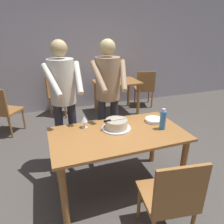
{
  "coord_description": "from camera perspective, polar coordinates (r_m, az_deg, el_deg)",
  "views": [
    {
      "loc": [
        -0.74,
        -1.88,
        1.83
      ],
      "look_at": [
        0.02,
        0.26,
        0.9
      ],
      "focal_mm": 32.7,
      "sensor_mm": 36.0,
      "label": 1
    }
  ],
  "objects": [
    {
      "name": "ground_plane",
      "position": [
        2.72,
        1.56,
        -19.95
      ],
      "size": [
        14.0,
        14.0,
        0.0
      ],
      "primitive_type": "plane",
      "color": "#4C4742"
    },
    {
      "name": "back_wall",
      "position": [
        4.98,
        -11.32,
        16.28
      ],
      "size": [
        10.0,
        0.12,
        2.7
      ],
      "primitive_type": "cube",
      "color": "#ADA8B2",
      "rests_on": "ground_plane"
    },
    {
      "name": "main_dining_table",
      "position": [
        2.35,
        1.72,
        -8.45
      ],
      "size": [
        1.5,
        0.81,
        0.75
      ],
      "color": "#9E6633",
      "rests_on": "ground_plane"
    },
    {
      "name": "cake_on_platter",
      "position": [
        2.36,
        1.21,
        -3.51
      ],
      "size": [
        0.34,
        0.34,
        0.11
      ],
      "color": "silver",
      "rests_on": "main_dining_table"
    },
    {
      "name": "cake_knife",
      "position": [
        2.31,
        -0.42,
        -2.35
      ],
      "size": [
        0.27,
        0.03,
        0.02
      ],
      "color": "silver",
      "rests_on": "cake_on_platter"
    },
    {
      "name": "plate_stack",
      "position": [
        2.61,
        11.65,
        -2.22
      ],
      "size": [
        0.22,
        0.22,
        0.04
      ],
      "color": "white",
      "rests_on": "main_dining_table"
    },
    {
      "name": "wine_glass_near",
      "position": [
        2.39,
        -7.81,
        -2.07
      ],
      "size": [
        0.08,
        0.08,
        0.14
      ],
      "color": "silver",
      "rests_on": "main_dining_table"
    },
    {
      "name": "water_bottle",
      "position": [
        2.4,
        14.03,
        -2.13
      ],
      "size": [
        0.07,
        0.07,
        0.25
      ],
      "color": "#387AC6",
      "rests_on": "main_dining_table"
    },
    {
      "name": "person_cutting_cake",
      "position": [
        2.74,
        -1.12,
        6.25
      ],
      "size": [
        0.47,
        0.56,
        1.72
      ],
      "color": "#2D2D38",
      "rests_on": "ground_plane"
    },
    {
      "name": "person_standing_beside",
      "position": [
        2.65,
        -13.47,
        5.09
      ],
      "size": [
        0.46,
        0.57,
        1.72
      ],
      "color": "#2D2D38",
      "rests_on": "ground_plane"
    },
    {
      "name": "chair_near_side",
      "position": [
        1.96,
        16.04,
        -21.88
      ],
      "size": [
        0.5,
        0.5,
        0.9
      ],
      "color": "#9E6633",
      "rests_on": "ground_plane"
    },
    {
      "name": "background_table",
      "position": [
        4.67,
        1.29,
        6.65
      ],
      "size": [
        1.0,
        0.7,
        0.74
      ],
      "color": "#9E6633",
      "rests_on": "ground_plane"
    },
    {
      "name": "background_chair_1",
      "position": [
        5.13,
        9.07,
        6.83
      ],
      "size": [
        0.55,
        0.55,
        0.9
      ],
      "color": "#9E6633",
      "rests_on": "ground_plane"
    },
    {
      "name": "background_chair_2",
      "position": [
        4.15,
        -28.14,
        0.7
      ],
      "size": [
        0.61,
        0.61,
        0.9
      ],
      "color": "#9E6633",
      "rests_on": "ground_plane"
    },
    {
      "name": "background_chair_3",
      "position": [
        4.74,
        -14.82,
        5.06
      ],
      "size": [
        0.62,
        0.62,
        0.9
      ],
      "color": "#9E6633",
      "rests_on": "ground_plane"
    }
  ]
}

